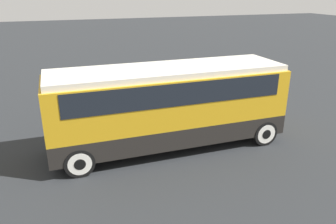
% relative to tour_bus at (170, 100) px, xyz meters
% --- Properties ---
extents(ground_plane, '(120.00, 120.00, 0.00)m').
position_rel_tour_bus_xyz_m(ground_plane, '(-0.10, -0.00, -1.93)').
color(ground_plane, '#26282B').
extents(tour_bus, '(9.04, 2.68, 3.22)m').
position_rel_tour_bus_xyz_m(tour_bus, '(0.00, 0.00, 0.00)').
color(tour_bus, black).
rests_on(tour_bus, ground_plane).
extents(parked_car_near, '(4.03, 1.93, 1.40)m').
position_rel_tour_bus_xyz_m(parked_car_near, '(0.60, 7.35, -1.23)').
color(parked_car_near, maroon).
rests_on(parked_car_near, ground_plane).
extents(parked_car_mid, '(4.21, 1.84, 1.53)m').
position_rel_tour_bus_xyz_m(parked_car_mid, '(-0.44, 4.89, -1.17)').
color(parked_car_mid, black).
rests_on(parked_car_mid, ground_plane).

